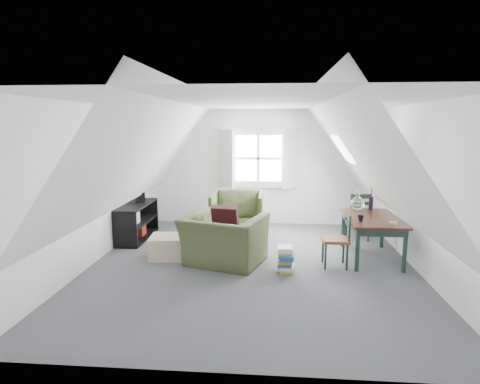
# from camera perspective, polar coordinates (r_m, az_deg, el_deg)

# --- Properties ---
(floor) EXTENTS (5.50, 5.50, 0.00)m
(floor) POSITION_cam_1_polar(r_m,az_deg,el_deg) (6.37, 1.60, -10.44)
(floor) COLOR #4C4C51
(floor) RESTS_ON ground
(ceiling) EXTENTS (5.50, 5.50, 0.00)m
(ceiling) POSITION_cam_1_polar(r_m,az_deg,el_deg) (5.99, 1.71, 12.65)
(ceiling) COLOR white
(ceiling) RESTS_ON wall_back
(wall_back) EXTENTS (5.00, 0.00, 5.00)m
(wall_back) POSITION_cam_1_polar(r_m,az_deg,el_deg) (8.78, 2.61, 3.52)
(wall_back) COLOR white
(wall_back) RESTS_ON ground
(wall_front) EXTENTS (5.00, 0.00, 5.00)m
(wall_front) POSITION_cam_1_polar(r_m,az_deg,el_deg) (3.37, -0.86, -6.53)
(wall_front) COLOR white
(wall_front) RESTS_ON ground
(wall_left) EXTENTS (0.00, 5.50, 5.50)m
(wall_left) POSITION_cam_1_polar(r_m,az_deg,el_deg) (6.67, -20.35, 0.97)
(wall_left) COLOR white
(wall_left) RESTS_ON ground
(wall_right) EXTENTS (0.00, 5.50, 5.50)m
(wall_right) POSITION_cam_1_polar(r_m,az_deg,el_deg) (6.43, 24.51, 0.39)
(wall_right) COLOR white
(wall_right) RESTS_ON ground
(slope_left) EXTENTS (3.19, 5.50, 4.48)m
(slope_left) POSITION_cam_1_polar(r_m,az_deg,el_deg) (6.27, -12.69, 5.65)
(slope_left) COLOR white
(slope_left) RESTS_ON wall_left
(slope_right) EXTENTS (3.19, 5.50, 4.48)m
(slope_right) POSITION_cam_1_polar(r_m,az_deg,el_deg) (6.11, 16.42, 5.39)
(slope_right) COLOR white
(slope_right) RESTS_ON wall_right
(dormer_window) EXTENTS (1.71, 0.35, 1.30)m
(dormer_window) POSITION_cam_1_polar(r_m,az_deg,el_deg) (8.68, 2.60, 4.78)
(dormer_window) COLOR white
(dormer_window) RESTS_ON wall_back
(skylight) EXTENTS (0.35, 0.75, 0.47)m
(skylight) POSITION_cam_1_polar(r_m,az_deg,el_deg) (7.39, 14.39, 5.93)
(skylight) COLOR white
(skylight) RESTS_ON slope_right
(armchair_near) EXTENTS (1.45, 1.35, 0.78)m
(armchair_near) POSITION_cam_1_polar(r_m,az_deg,el_deg) (6.49, -2.25, -10.06)
(armchair_near) COLOR #404A29
(armchair_near) RESTS_ON floor
(armchair_far) EXTENTS (0.98, 1.00, 0.91)m
(armchair_far) POSITION_cam_1_polar(r_m,az_deg,el_deg) (7.84, -0.42, -6.54)
(armchair_far) COLOR #404A29
(armchair_far) RESTS_ON floor
(throw_pillow) EXTENTS (0.45, 0.30, 0.43)m
(throw_pillow) POSITION_cam_1_polar(r_m,az_deg,el_deg) (6.43, -2.13, -3.76)
(throw_pillow) COLOR #340E12
(throw_pillow) RESTS_ON armchair_near
(ottoman) EXTENTS (0.59, 0.59, 0.36)m
(ottoman) POSITION_cam_1_polar(r_m,az_deg,el_deg) (6.80, -10.29, -7.66)
(ottoman) COLOR #C3AF92
(ottoman) RESTS_ON floor
(dining_table) EXTENTS (0.84, 1.39, 0.70)m
(dining_table) POSITION_cam_1_polar(r_m,az_deg,el_deg) (6.88, 18.25, -4.14)
(dining_table) COLOR #33150D
(dining_table) RESTS_ON floor
(demijohn) EXTENTS (0.24, 0.24, 0.34)m
(demijohn) POSITION_cam_1_polar(r_m,az_deg,el_deg) (7.23, 16.37, -1.51)
(demijohn) COLOR silver
(demijohn) RESTS_ON dining_table
(vase_twigs) EXTENTS (0.07, 0.08, 0.58)m
(vase_twigs) POSITION_cam_1_polar(r_m,az_deg,el_deg) (7.38, 18.11, -1.45)
(vase_twigs) COLOR black
(vase_twigs) RESTS_ON dining_table
(cup) EXTENTS (0.12, 0.12, 0.09)m
(cup) POSITION_cam_1_polar(r_m,az_deg,el_deg) (6.52, 16.76, -3.99)
(cup) COLOR black
(cup) RESTS_ON dining_table
(paper_box) EXTENTS (0.13, 0.10, 0.04)m
(paper_box) POSITION_cam_1_polar(r_m,az_deg,el_deg) (6.48, 20.94, -4.13)
(paper_box) COLOR white
(paper_box) RESTS_ON dining_table
(dining_chair_far) EXTENTS (0.43, 0.43, 0.91)m
(dining_chair_far) POSITION_cam_1_polar(r_m,az_deg,el_deg) (7.95, 16.47, -3.16)
(dining_chair_far) COLOR brown
(dining_chair_far) RESTS_ON floor
(dining_chair_near) EXTENTS (0.40, 0.40, 0.85)m
(dining_chair_near) POSITION_cam_1_polar(r_m,az_deg,el_deg) (6.39, 13.70, -6.48)
(dining_chair_near) COLOR brown
(dining_chair_near) RESTS_ON floor
(media_shelf) EXTENTS (0.44, 1.33, 0.68)m
(media_shelf) POSITION_cam_1_polar(r_m,az_deg,el_deg) (7.94, -14.54, -4.36)
(media_shelf) COLOR black
(media_shelf) RESTS_ON floor
(electronics_box) EXTENTS (0.26, 0.30, 0.21)m
(electronics_box) POSITION_cam_1_polar(r_m,az_deg,el_deg) (8.11, -14.00, -0.71)
(electronics_box) COLOR black
(electronics_box) RESTS_ON media_shelf
(magazine_stack) EXTENTS (0.29, 0.34, 0.38)m
(magazine_stack) POSITION_cam_1_polar(r_m,az_deg,el_deg) (6.10, 6.51, -9.50)
(magazine_stack) COLOR #B29933
(magazine_stack) RESTS_ON floor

